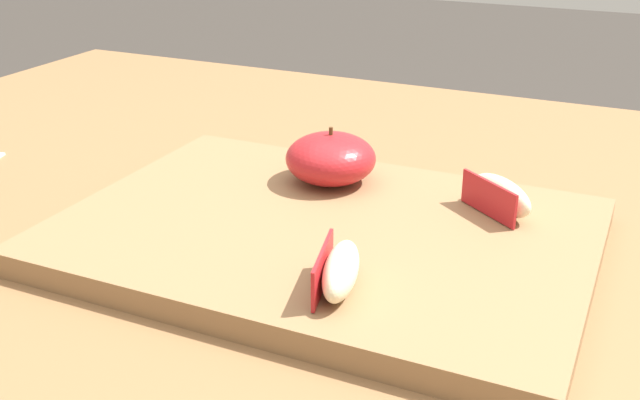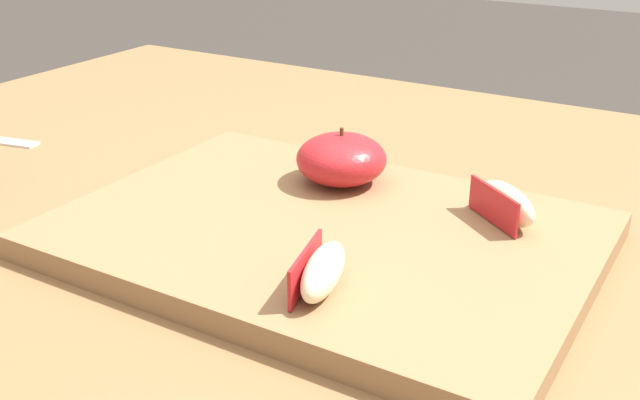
# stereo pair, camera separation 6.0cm
# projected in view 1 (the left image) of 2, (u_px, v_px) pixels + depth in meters

# --- Properties ---
(dining_table) EXTENTS (1.33, 0.93, 0.76)m
(dining_table) POSITION_uv_depth(u_px,v_px,m) (345.00, 320.00, 0.70)
(dining_table) COLOR brown
(dining_table) RESTS_ON ground_plane
(cutting_board) EXTENTS (0.42, 0.30, 0.02)m
(cutting_board) POSITION_uv_depth(u_px,v_px,m) (320.00, 234.00, 0.62)
(cutting_board) COLOR olive
(cutting_board) RESTS_ON dining_table
(apple_half_skin_up) EXTENTS (0.08, 0.08, 0.05)m
(apple_half_skin_up) POSITION_uv_depth(u_px,v_px,m) (331.00, 158.00, 0.69)
(apple_half_skin_up) COLOR #B21E23
(apple_half_skin_up) RESTS_ON cutting_board
(apple_wedge_right) EXTENTS (0.07, 0.06, 0.03)m
(apple_wedge_right) POSITION_uv_depth(u_px,v_px,m) (499.00, 196.00, 0.63)
(apple_wedge_right) COLOR beige
(apple_wedge_right) RESTS_ON cutting_board
(apple_wedge_front) EXTENTS (0.04, 0.07, 0.03)m
(apple_wedge_front) POSITION_uv_depth(u_px,v_px,m) (339.00, 270.00, 0.51)
(apple_wedge_front) COLOR beige
(apple_wedge_front) RESTS_ON cutting_board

